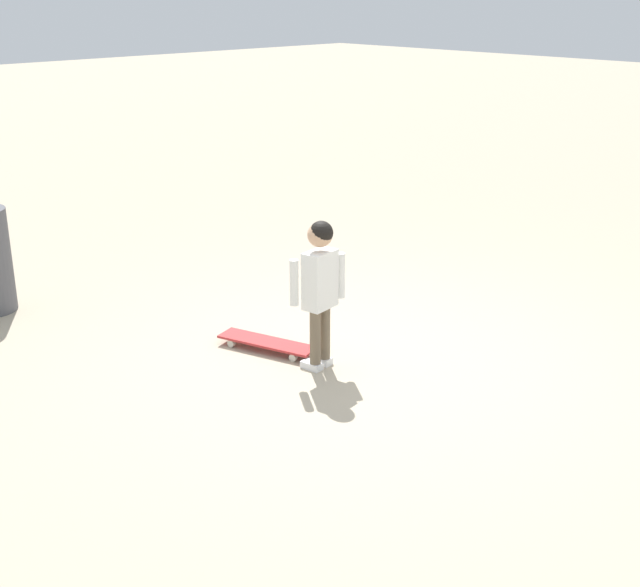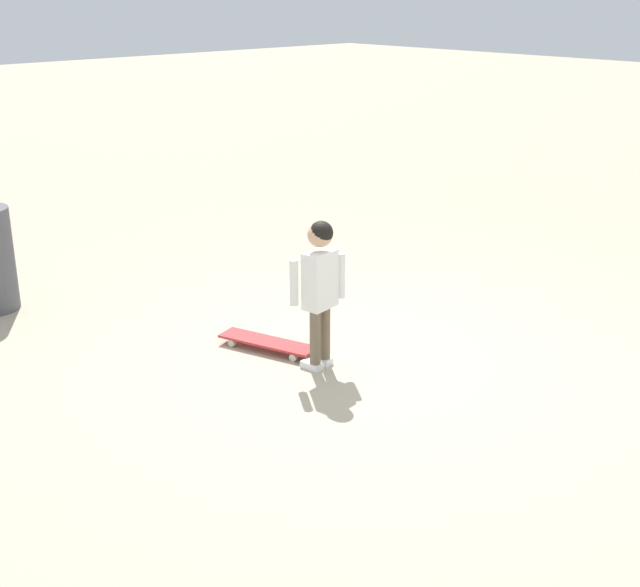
{
  "view_description": "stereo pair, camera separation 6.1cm",
  "coord_description": "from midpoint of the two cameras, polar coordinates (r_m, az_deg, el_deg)",
  "views": [
    {
      "loc": [
        -4.09,
        -3.71,
        2.52
      ],
      "look_at": [
        -0.32,
        0.19,
        0.55
      ],
      "focal_mm": 47.67,
      "sensor_mm": 36.0,
      "label": 1
    },
    {
      "loc": [
        -4.04,
        -3.75,
        2.52
      ],
      "look_at": [
        -0.32,
        0.19,
        0.55
      ],
      "focal_mm": 47.67,
      "sensor_mm": 36.0,
      "label": 2
    }
  ],
  "objects": [
    {
      "name": "ground_plane",
      "position": [
        6.07,
        3.7,
        -4.61
      ],
      "size": [
        50.0,
        50.0,
        0.0
      ],
      "primitive_type": "plane",
      "color": "tan"
    },
    {
      "name": "child_person",
      "position": [
        5.73,
        0.29,
        1.0
      ],
      "size": [
        0.39,
        0.21,
        1.06
      ],
      "color": "brown",
      "rests_on": "ground"
    },
    {
      "name": "skateboard",
      "position": [
        6.23,
        -3.26,
        -3.3
      ],
      "size": [
        0.41,
        0.78,
        0.07
      ],
      "color": "#B22D2D",
      "rests_on": "ground"
    }
  ]
}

